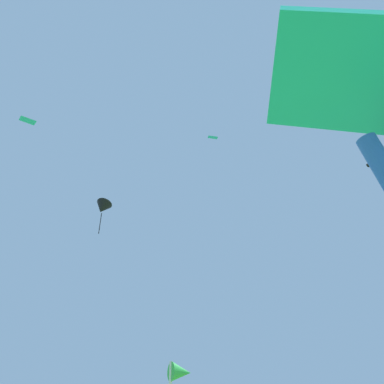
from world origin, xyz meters
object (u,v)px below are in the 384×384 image
distant_kite_black_low_right (102,208)px  distant_kite_teal_overhead_distant (213,137)px  marker_flag (179,381)px  distant_kite_teal_mid_right (28,120)px

distant_kite_black_low_right → distant_kite_teal_overhead_distant: (4.67, -10.03, 1.16)m
marker_flag → distant_kite_black_low_right: bearing=83.4°
distant_kite_black_low_right → marker_flag: size_ratio=1.80×
distant_kite_teal_mid_right → distant_kite_black_low_right: 15.38m
marker_flag → distant_kite_teal_mid_right: bearing=111.2°
distant_kite_teal_mid_right → distant_kite_teal_overhead_distant: size_ratio=1.02×
distant_kite_teal_mid_right → marker_flag: distant_kite_teal_mid_right is taller
distant_kite_teal_overhead_distant → distant_kite_black_low_right: bearing=115.0°
distant_kite_teal_mid_right → marker_flag: (3.31, -8.54, -10.51)m
distant_kite_teal_mid_right → distant_kite_teal_overhead_distant: 12.44m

